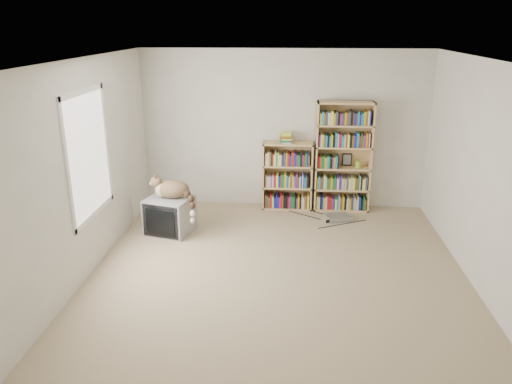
# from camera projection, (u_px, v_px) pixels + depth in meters

# --- Properties ---
(floor) EXTENTS (4.50, 5.00, 0.01)m
(floor) POSITION_uv_depth(u_px,v_px,m) (277.00, 276.00, 5.94)
(floor) COLOR tan
(floor) RESTS_ON ground
(wall_back) EXTENTS (4.50, 0.02, 2.50)m
(wall_back) POSITION_uv_depth(u_px,v_px,m) (284.00, 130.00, 7.89)
(wall_back) COLOR silver
(wall_back) RESTS_ON floor
(wall_front) EXTENTS (4.50, 0.02, 2.50)m
(wall_front) POSITION_uv_depth(u_px,v_px,m) (267.00, 291.00, 3.18)
(wall_front) COLOR silver
(wall_front) RESTS_ON floor
(wall_left) EXTENTS (0.02, 5.00, 2.50)m
(wall_left) POSITION_uv_depth(u_px,v_px,m) (82.00, 172.00, 5.69)
(wall_left) COLOR silver
(wall_left) RESTS_ON floor
(wall_right) EXTENTS (0.02, 5.00, 2.50)m
(wall_right) POSITION_uv_depth(u_px,v_px,m) (487.00, 181.00, 5.38)
(wall_right) COLOR silver
(wall_right) RESTS_ON floor
(ceiling) EXTENTS (4.50, 5.00, 0.02)m
(ceiling) POSITION_uv_depth(u_px,v_px,m) (281.00, 60.00, 5.13)
(ceiling) COLOR white
(ceiling) RESTS_ON wall_back
(window) EXTENTS (0.02, 1.22, 1.52)m
(window) POSITION_uv_depth(u_px,v_px,m) (89.00, 155.00, 5.83)
(window) COLOR white
(window) RESTS_ON wall_left
(crt_tv) EXTENTS (0.72, 0.68, 0.52)m
(crt_tv) POSITION_uv_depth(u_px,v_px,m) (170.00, 215.00, 7.12)
(crt_tv) COLOR gray
(crt_tv) RESTS_ON floor
(cat) EXTENTS (0.69, 0.51, 0.56)m
(cat) POSITION_uv_depth(u_px,v_px,m) (175.00, 192.00, 6.98)
(cat) COLOR #362116
(cat) RESTS_ON crt_tv
(bookcase_tall) EXTENTS (0.87, 0.30, 1.73)m
(bookcase_tall) POSITION_uv_depth(u_px,v_px,m) (343.00, 159.00, 7.83)
(bookcase_tall) COLOR tan
(bookcase_tall) RESTS_ON floor
(bookcase_short) EXTENTS (0.79, 0.30, 1.08)m
(bookcase_short) POSITION_uv_depth(u_px,v_px,m) (287.00, 178.00, 8.00)
(bookcase_short) COLOR tan
(bookcase_short) RESTS_ON floor
(book_stack) EXTENTS (0.19, 0.25, 0.16)m
(book_stack) POSITION_uv_depth(u_px,v_px,m) (286.00, 137.00, 7.77)
(book_stack) COLOR #A3151B
(book_stack) RESTS_ON bookcase_short
(green_mug) EXTENTS (0.09, 0.09, 0.10)m
(green_mug) POSITION_uv_depth(u_px,v_px,m) (358.00, 164.00, 7.82)
(green_mug) COLOR #84B834
(green_mug) RESTS_ON bookcase_tall
(framed_print) EXTENTS (0.15, 0.05, 0.20)m
(framed_print) POSITION_uv_depth(u_px,v_px,m) (347.00, 159.00, 7.91)
(framed_print) COLOR black
(framed_print) RESTS_ON bookcase_tall
(dvd_player) EXTENTS (0.43, 0.37, 0.08)m
(dvd_player) POSITION_uv_depth(u_px,v_px,m) (338.00, 218.00, 7.61)
(dvd_player) COLOR #9FA0A4
(dvd_player) RESTS_ON floor
(wall_outlet) EXTENTS (0.01, 0.08, 0.13)m
(wall_outlet) POSITION_uv_depth(u_px,v_px,m) (132.00, 202.00, 7.47)
(wall_outlet) COLOR silver
(wall_outlet) RESTS_ON wall_left
(floor_cables) EXTENTS (1.20, 0.70, 0.01)m
(floor_cables) POSITION_uv_depth(u_px,v_px,m) (304.00, 222.00, 7.56)
(floor_cables) COLOR black
(floor_cables) RESTS_ON floor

